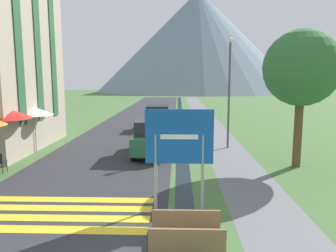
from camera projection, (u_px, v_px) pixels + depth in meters
ground_plane at (166, 127)px, 25.97m from camera, size 160.00×160.00×0.00m
road at (146, 113)px, 35.94m from camera, size 6.40×60.00×0.01m
footpath at (202, 114)px, 35.75m from camera, size 2.20×60.00×0.01m
drainage_channel at (180, 114)px, 35.82m from camera, size 0.60×60.00×0.00m
crosswalk_marking at (58, 213)px, 9.51m from camera, size 5.44×2.54×0.01m
mountain_distant at (198, 42)px, 94.86m from camera, size 57.78×57.78×28.41m
road_sign at (179, 145)px, 9.50m from camera, size 1.99×0.11×3.01m
footbridge at (187, 236)px, 7.67m from camera, size 1.70×1.10×0.65m
parked_car_near at (151, 137)px, 16.61m from camera, size 1.72×3.97×1.82m
parked_car_far at (158, 117)px, 24.99m from camera, size 1.99×3.99×1.82m
cafe_umbrella_middle_red at (6, 113)px, 14.95m from camera, size 2.26×2.26×2.54m
cafe_umbrella_rear_white at (34, 111)px, 16.95m from camera, size 1.96×1.96×2.40m
streetlamp at (229, 85)px, 17.93m from camera, size 0.28×0.28×6.03m
tree_by_path at (302, 69)px, 13.89m from camera, size 3.25×3.25×5.94m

